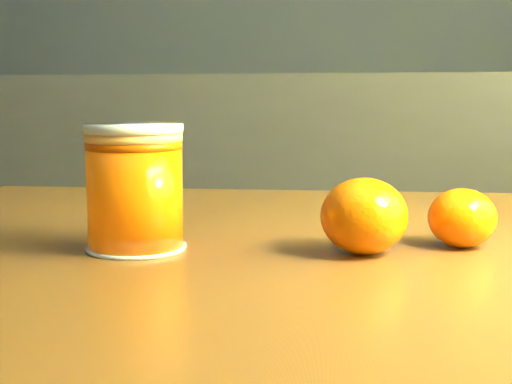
% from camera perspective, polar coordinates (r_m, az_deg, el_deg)
% --- Properties ---
extents(kitchen_counter, '(3.15, 0.60, 0.90)m').
position_cam_1_polar(kitchen_counter, '(2.35, -11.26, -1.98)').
color(kitchen_counter, '#4A4A4F').
rests_on(kitchen_counter, ground).
extents(table, '(1.09, 0.86, 0.73)m').
position_cam_1_polar(table, '(0.65, 8.74, -12.42)').
color(table, brown).
rests_on(table, ground).
extents(juice_glass, '(0.08, 0.08, 0.10)m').
position_cam_1_polar(juice_glass, '(0.61, -9.67, 0.31)').
color(juice_glass, '#DD5704').
rests_on(juice_glass, table).
extents(orange_front, '(0.09, 0.09, 0.06)m').
position_cam_1_polar(orange_front, '(0.59, 8.64, -1.91)').
color(orange_front, orange).
rests_on(orange_front, table).
extents(orange_back, '(0.07, 0.07, 0.05)m').
position_cam_1_polar(orange_back, '(0.63, 16.17, -2.00)').
color(orange_back, orange).
rests_on(orange_back, table).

